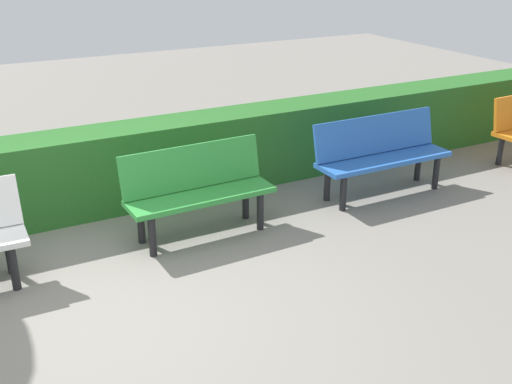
{
  "coord_description": "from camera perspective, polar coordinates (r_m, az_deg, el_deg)",
  "views": [
    {
      "loc": [
        0.84,
        4.13,
        2.69
      ],
      "look_at": [
        -1.57,
        -0.41,
        0.55
      ],
      "focal_mm": 43.3,
      "sensor_mm": 36.0,
      "label": 1
    }
  ],
  "objects": [
    {
      "name": "ground_plane",
      "position": [
        5.0,
        -14.11,
        -10.74
      ],
      "size": [
        21.72,
        21.72,
        0.0
      ],
      "primitive_type": "plane",
      "color": "gray"
    },
    {
      "name": "bench_blue",
      "position": [
        6.96,
        11.44,
        3.68
      ],
      "size": [
        1.59,
        0.47,
        0.86
      ],
      "rotation": [
        0.0,
        0.0,
        -0.0
      ],
      "color": "blue",
      "rests_on": "ground_plane"
    },
    {
      "name": "bench_green",
      "position": [
        5.88,
        -5.42,
        0.43
      ],
      "size": [
        1.43,
        0.49,
        0.86
      ],
      "rotation": [
        0.0,
        0.0,
        0.02
      ],
      "color": "#2D8C38",
      "rests_on": "ground_plane"
    },
    {
      "name": "hedge_row",
      "position": [
        6.74,
        -9.75,
        2.7
      ],
      "size": [
        17.72,
        0.56,
        0.86
      ],
      "primitive_type": "cube",
      "color": "#266023",
      "rests_on": "ground_plane"
    }
  ]
}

